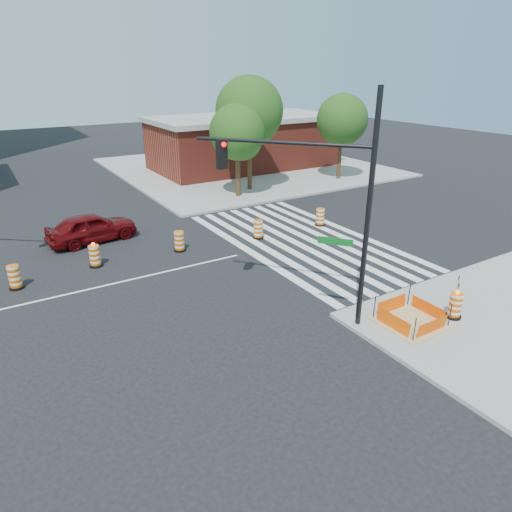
# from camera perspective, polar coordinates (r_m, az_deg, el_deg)

# --- Properties ---
(ground) EXTENTS (120.00, 120.00, 0.00)m
(ground) POSITION_cam_1_polar(r_m,az_deg,el_deg) (20.26, -19.94, -3.89)
(ground) COLOR black
(ground) RESTS_ON ground
(sidewalk_ne) EXTENTS (22.00, 22.00, 0.15)m
(sidewalk_ne) POSITION_cam_1_polar(r_m,az_deg,el_deg) (42.66, -1.39, 11.07)
(sidewalk_ne) COLOR gray
(sidewalk_ne) RESTS_ON ground
(crosswalk_east) EXTENTS (6.75, 13.50, 0.01)m
(crosswalk_east) POSITION_cam_1_polar(r_m,az_deg,el_deg) (24.44, 5.70, 1.96)
(crosswalk_east) COLOR silver
(crosswalk_east) RESTS_ON ground
(lane_centerline) EXTENTS (14.00, 0.12, 0.01)m
(lane_centerline) POSITION_cam_1_polar(r_m,az_deg,el_deg) (20.26, -19.94, -3.88)
(lane_centerline) COLOR silver
(lane_centerline) RESTS_ON ground
(excavation_pit) EXTENTS (2.20, 2.20, 0.90)m
(excavation_pit) POSITION_cam_1_polar(r_m,az_deg,el_deg) (17.26, 18.72, -7.64)
(excavation_pit) COLOR tan
(excavation_pit) RESTS_ON ground
(brick_storefront) EXTENTS (16.50, 8.50, 4.60)m
(brick_storefront) POSITION_cam_1_polar(r_m,az_deg,el_deg) (42.27, -1.42, 14.05)
(brick_storefront) COLOR maroon
(brick_storefront) RESTS_ON ground
(red_coupe) EXTENTS (4.75, 2.41, 1.55)m
(red_coupe) POSITION_cam_1_polar(r_m,az_deg,el_deg) (25.45, -19.86, 3.37)
(red_coupe) COLOR #540709
(red_coupe) RESTS_ON ground
(signal_pole_se) EXTENTS (3.90, 4.74, 7.94)m
(signal_pole_se) POSITION_cam_1_polar(r_m,az_deg,el_deg) (15.17, 7.82, 8.28)
(signal_pole_se) COLOR black
(signal_pole_se) RESTS_ON ground
(pit_drum) EXTENTS (0.56, 0.56, 1.10)m
(pit_drum) POSITION_cam_1_polar(r_m,az_deg,el_deg) (17.97, 23.61, -5.77)
(pit_drum) COLOR black
(pit_drum) RESTS_ON ground
(barricade) EXTENTS (0.70, 0.52, 0.98)m
(barricade) POSITION_cam_1_polar(r_m,az_deg,el_deg) (19.04, 23.87, -3.93)
(barricade) COLOR #DF5704
(barricade) RESTS_ON ground
(tree_north_c) EXTENTS (3.82, 3.77, 6.40)m
(tree_north_c) POSITION_cam_1_polar(r_m,az_deg,el_deg) (31.81, -2.30, 14.83)
(tree_north_c) COLOR #382314
(tree_north_c) RESTS_ON ground
(tree_north_d) EXTENTS (4.77, 4.77, 8.11)m
(tree_north_d) POSITION_cam_1_polar(r_m,az_deg,el_deg) (33.55, -0.79, 17.23)
(tree_north_d) COLOR #382314
(tree_north_d) RESTS_ON ground
(tree_north_e) EXTENTS (3.98, 3.98, 6.76)m
(tree_north_e) POSITION_cam_1_polar(r_m,az_deg,el_deg) (37.73, 10.71, 16.06)
(tree_north_e) COLOR #382314
(tree_north_e) RESTS_ON ground
(median_drum_2) EXTENTS (0.60, 0.60, 1.02)m
(median_drum_2) POSITION_cam_1_polar(r_m,az_deg,el_deg) (21.39, -27.92, -2.43)
(median_drum_2) COLOR black
(median_drum_2) RESTS_ON ground
(median_drum_3) EXTENTS (0.60, 0.60, 1.18)m
(median_drum_3) POSITION_cam_1_polar(r_m,az_deg,el_deg) (22.26, -19.49, -0.06)
(median_drum_3) COLOR black
(median_drum_3) RESTS_ON ground
(median_drum_4) EXTENTS (0.60, 0.60, 1.02)m
(median_drum_4) POSITION_cam_1_polar(r_m,az_deg,el_deg) (23.11, -9.56, 1.76)
(median_drum_4) COLOR black
(median_drum_4) RESTS_ON ground
(median_drum_5) EXTENTS (0.60, 0.60, 1.02)m
(median_drum_5) POSITION_cam_1_polar(r_m,az_deg,el_deg) (24.50, 0.29, 3.30)
(median_drum_5) COLOR black
(median_drum_5) RESTS_ON ground
(median_drum_6) EXTENTS (0.60, 0.60, 1.02)m
(median_drum_6) POSITION_cam_1_polar(r_m,az_deg,el_deg) (26.79, 8.03, 4.78)
(median_drum_6) COLOR black
(median_drum_6) RESTS_ON ground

